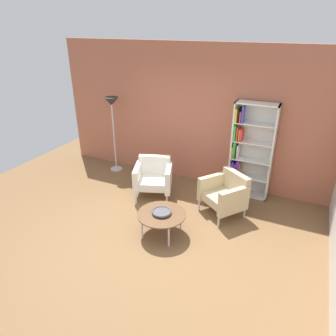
{
  "coord_description": "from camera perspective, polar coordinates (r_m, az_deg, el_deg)",
  "views": [
    {
      "loc": [
        2.15,
        -3.51,
        3.22
      ],
      "look_at": [
        0.1,
        0.84,
        0.95
      ],
      "focal_mm": 33.1,
      "sensor_mm": 36.0,
      "label": 1
    }
  ],
  "objects": [
    {
      "name": "decorative_bowl",
      "position": [
        5.07,
        -1.19,
        -8.07
      ],
      "size": [
        0.32,
        0.32,
        0.05
      ],
      "color": "#4C4C51",
      "rests_on": "coffee_table_low"
    },
    {
      "name": "coffee_table_low",
      "position": [
        5.1,
        -1.18,
        -8.67
      ],
      "size": [
        0.8,
        0.8,
        0.4
      ],
      "color": "brown",
      "rests_on": "ground_plane"
    },
    {
      "name": "brick_back_panel",
      "position": [
        6.59,
        5.29,
        9.58
      ],
      "size": [
        6.4,
        0.12,
        2.9
      ],
      "primitive_type": "cube",
      "color": "#B2664C",
      "rests_on": "ground_plane"
    },
    {
      "name": "ground_plane",
      "position": [
        5.23,
        -5.06,
        -12.88
      ],
      "size": [
        8.32,
        8.32,
        0.0
      ],
      "primitive_type": "plane",
      "color": "brown"
    },
    {
      "name": "bookshelf_tall",
      "position": [
        6.27,
        14.45,
        3.02
      ],
      "size": [
        0.8,
        0.3,
        1.9
      ],
      "color": "silver",
      "rests_on": "ground_plane"
    },
    {
      "name": "armchair_by_bookshelf",
      "position": [
        6.21,
        -2.69,
        -1.62
      ],
      "size": [
        0.89,
        0.86,
        0.78
      ],
      "rotation": [
        0.0,
        0.0,
        0.36
      ],
      "color": "white",
      "rests_on": "ground_plane"
    },
    {
      "name": "armchair_corner_red",
      "position": [
        5.71,
        10.52,
        -4.6
      ],
      "size": [
        0.95,
        0.93,
        0.78
      ],
      "rotation": [
        0.0,
        0.0,
        -0.63
      ],
      "color": "#C6B289",
      "rests_on": "ground_plane"
    },
    {
      "name": "floor_lamp_torchiere",
      "position": [
        7.09,
        -10.28,
        10.4
      ],
      "size": [
        0.32,
        0.32,
        1.74
      ],
      "color": "silver",
      "rests_on": "ground_plane"
    }
  ]
}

